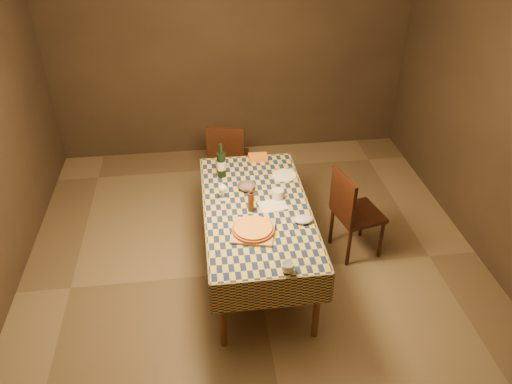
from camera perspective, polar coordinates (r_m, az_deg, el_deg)
room at (r=4.11m, az=0.09°, el=4.82°), size 5.00×5.10×2.70m
dining_table at (r=4.47m, az=0.08°, el=-2.55°), size 0.94×1.84×0.77m
cutting_board at (r=4.13m, az=-0.32°, el=-4.53°), size 0.42×0.42×0.02m
pizza at (r=4.11m, az=-0.32°, el=-4.23°), size 0.38×0.38×0.04m
pepper_mill at (r=4.32m, az=-0.58°, el=-0.99°), size 0.06×0.06×0.23m
bowl at (r=4.65m, az=-1.11°, el=0.57°), size 0.21×0.21×0.05m
wine_glass at (r=4.48m, az=-3.84°, el=0.37°), size 0.08×0.08×0.15m
wine_bottle at (r=4.80m, az=-3.99°, el=3.19°), size 0.11×0.11×0.35m
deli_tub at (r=4.51m, az=2.52°, el=-0.26°), size 0.13×0.13×0.09m
takeout_container at (r=5.12m, az=0.23°, el=3.98°), size 0.19×0.14×0.05m
white_plate at (r=4.86m, az=3.27°, el=1.92°), size 0.25×0.25×0.01m
tumbler at (r=3.76m, az=3.67°, el=-8.61°), size 0.12×0.12×0.08m
flour_patch at (r=4.44m, az=1.91°, el=-1.55°), size 0.27×0.22×0.00m
flour_bag at (r=4.26m, az=5.45°, el=-3.13°), size 0.20×0.18×0.05m
chair_far at (r=5.70m, az=-3.26°, el=4.19°), size 0.51×0.51×0.93m
chair_right at (r=4.90m, az=10.88°, el=-2.00°), size 0.51×0.51×0.93m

